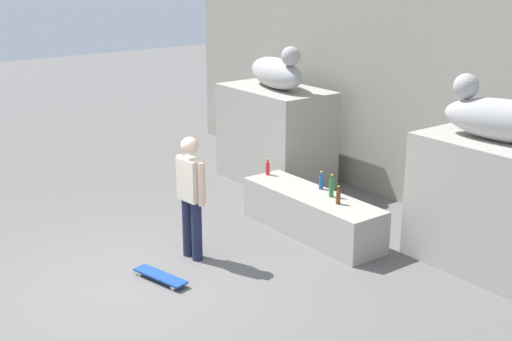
# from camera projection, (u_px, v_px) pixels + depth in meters

# --- Properties ---
(ground_plane) EXTENTS (40.00, 40.00, 0.00)m
(ground_plane) POSITION_uv_depth(u_px,v_px,m) (133.00, 288.00, 8.32)
(ground_plane) COLOR #605E5B
(facade_wall) EXTENTS (11.75, 0.60, 6.48)m
(facade_wall) POSITION_uv_depth(u_px,v_px,m) (432.00, 0.00, 10.35)
(facade_wall) COLOR gray
(facade_wall) RESTS_ON ground_plane
(pedestal_left) EXTENTS (2.01, 1.19, 1.69)m
(pedestal_left) POSITION_uv_depth(u_px,v_px,m) (275.00, 135.00, 12.07)
(pedestal_left) COLOR #A39E93
(pedestal_left) RESTS_ON ground_plane
(pedestal_right) EXTENTS (2.01, 1.19, 1.69)m
(pedestal_right) POSITION_uv_depth(u_px,v_px,m) (496.00, 206.00, 8.66)
(pedestal_right) COLOR #A39E93
(pedestal_right) RESTS_ON ground_plane
(statue_reclining_left) EXTENTS (1.68, 0.90, 0.78)m
(statue_reclining_left) POSITION_uv_depth(u_px,v_px,m) (277.00, 72.00, 11.70)
(statue_reclining_left) COLOR #AAA8A5
(statue_reclining_left) RESTS_ON pedestal_left
(statue_reclining_right) EXTENTS (1.67, 0.82, 0.78)m
(statue_reclining_right) POSITION_uv_depth(u_px,v_px,m) (503.00, 118.00, 8.34)
(statue_reclining_right) COLOR #AAA8A5
(statue_reclining_right) RESTS_ON pedestal_right
(ledge_block) EXTENTS (2.39, 0.69, 0.61)m
(ledge_block) POSITION_uv_depth(u_px,v_px,m) (312.00, 214.00, 9.89)
(ledge_block) COLOR #A39E93
(ledge_block) RESTS_ON ground_plane
(skater) EXTENTS (0.54, 0.23, 1.67)m
(skater) POSITION_uv_depth(u_px,v_px,m) (191.00, 192.00, 8.91)
(skater) COLOR #1E233F
(skater) RESTS_ON ground_plane
(skateboard) EXTENTS (0.82, 0.38, 0.08)m
(skateboard) POSITION_uv_depth(u_px,v_px,m) (160.00, 276.00, 8.49)
(skateboard) COLOR navy
(skateboard) RESTS_ON ground_plane
(bottle_green) EXTENTS (0.06, 0.06, 0.33)m
(bottle_green) POSITION_uv_depth(u_px,v_px,m) (331.00, 187.00, 9.64)
(bottle_green) COLOR #1E722D
(bottle_green) RESTS_ON ledge_block
(bottle_brown) EXTENTS (0.06, 0.06, 0.26)m
(bottle_brown) POSITION_uv_depth(u_px,v_px,m) (338.00, 197.00, 9.37)
(bottle_brown) COLOR #593314
(bottle_brown) RESTS_ON ledge_block
(bottle_red) EXTENTS (0.06, 0.06, 0.26)m
(bottle_red) POSITION_uv_depth(u_px,v_px,m) (268.00, 168.00, 10.63)
(bottle_red) COLOR red
(bottle_red) RESTS_ON ledge_block
(bottle_blue) EXTENTS (0.07, 0.07, 0.27)m
(bottle_blue) POSITION_uv_depth(u_px,v_px,m) (321.00, 182.00, 9.97)
(bottle_blue) COLOR #194C99
(bottle_blue) RESTS_ON ledge_block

